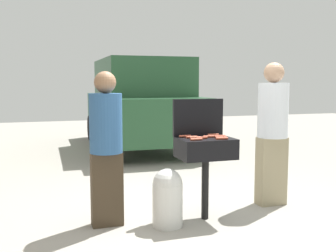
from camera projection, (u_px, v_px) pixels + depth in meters
The scene contains 17 objects.
ground_plane at pixel (201, 216), 4.56m from camera, with size 24.00×24.00×0.00m, color #9E998E.
bbq_grill at pixel (205, 151), 4.40m from camera, with size 0.60×0.44×0.91m.
grill_lid_open at pixel (198, 117), 4.57m from camera, with size 0.60×0.05×0.42m, color black.
hot_dog_0 at pixel (221, 137), 4.36m from camera, with size 0.03×0.03×0.13m, color #B74C33.
hot_dog_1 at pixel (220, 136), 4.45m from camera, with size 0.03×0.03×0.13m, color #AD4228.
hot_dog_2 at pixel (192, 137), 4.38m from camera, with size 0.03×0.03×0.13m, color #AD4228.
hot_dog_3 at pixel (213, 135), 4.56m from camera, with size 0.03×0.03×0.13m, color #C6593D.
hot_dog_4 at pixel (209, 136), 4.42m from camera, with size 0.03×0.03×0.13m, color #B74C33.
hot_dog_5 at pixel (196, 139), 4.21m from camera, with size 0.03×0.03×0.13m, color #C6593D.
hot_dog_6 at pixel (185, 136), 4.45m from camera, with size 0.03×0.03×0.13m, color #B74C33.
hot_dog_7 at pixel (202, 138), 4.32m from camera, with size 0.03×0.03×0.13m, color #AD4228.
hot_dog_8 at pixel (196, 138), 4.33m from camera, with size 0.03×0.03×0.13m, color #B74C33.
hot_dog_9 at pixel (222, 138), 4.27m from camera, with size 0.03×0.03×0.13m, color #B74C33.
propane_tank at pixel (168, 196), 4.22m from camera, with size 0.32×0.32×0.62m.
person_left at pixel (106, 143), 4.19m from camera, with size 0.34×0.34×1.63m.
person_right at pixel (272, 128), 4.92m from camera, with size 0.37×0.37×1.76m.
parked_minivan at pixel (140, 104), 9.19m from camera, with size 2.08×4.43×2.02m.
Camera 1 is at (-1.72, -4.09, 1.52)m, focal length 42.89 mm.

